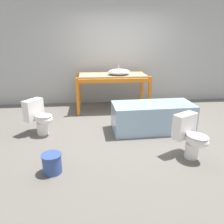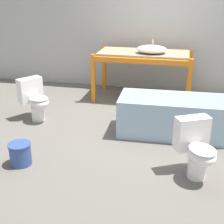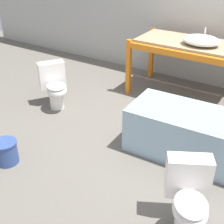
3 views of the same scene
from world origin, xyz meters
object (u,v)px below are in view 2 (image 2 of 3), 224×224
(bathtub_main, at_px, (173,113))
(toilet_near, at_px, (35,99))
(toilet_far, at_px, (197,148))
(bucket_white, at_px, (20,153))
(sink_basin, at_px, (152,49))

(bathtub_main, bearing_deg, toilet_near, 176.73)
(toilet_far, bearing_deg, toilet_near, 127.98)
(bathtub_main, relative_size, toilet_near, 2.37)
(toilet_near, xyz_separation_m, toilet_far, (2.48, -1.10, 0.00))
(bathtub_main, height_order, toilet_near, toilet_near)
(bathtub_main, relative_size, bucket_white, 5.73)
(sink_basin, bearing_deg, toilet_far, -71.93)
(bathtub_main, xyz_separation_m, bucket_white, (-1.76, -1.28, -0.17))
(toilet_far, bearing_deg, bucket_white, 158.16)
(toilet_far, height_order, bucket_white, toilet_far)
(bathtub_main, relative_size, toilet_far, 2.37)
(toilet_near, height_order, toilet_far, same)
(bathtub_main, bearing_deg, bucket_white, -146.00)
(sink_basin, relative_size, bathtub_main, 0.34)
(sink_basin, xyz_separation_m, toilet_far, (0.79, -2.42, -0.62))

